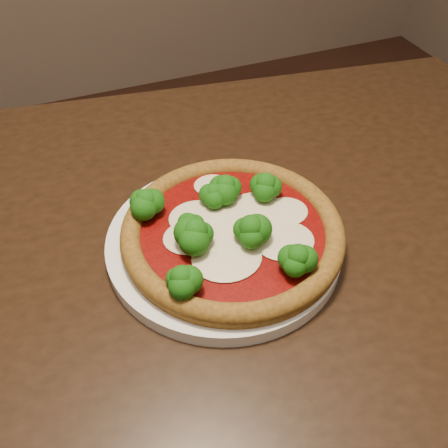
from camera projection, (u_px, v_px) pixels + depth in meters
name	position (u px, v px, depth m)	size (l,w,h in m)	color
dining_table	(185.00, 319.00, 0.66)	(1.31, 1.03, 0.75)	black
plate	(224.00, 242.00, 0.62)	(0.29, 0.29, 0.02)	white
pizza	(231.00, 229.00, 0.60)	(0.27, 0.27, 0.06)	brown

